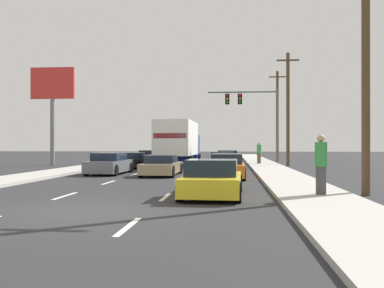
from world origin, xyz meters
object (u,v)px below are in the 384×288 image
Objects in this scene: utility_pole_near at (366,49)px; pedestrian_near_corner at (259,153)px; traffic_signal_mast at (249,106)px; car_yellow at (212,180)px; utility_pole_mid at (288,108)px; car_green at (228,158)px; car_orange at (227,167)px; car_gray at (109,164)px; box_truck at (179,141)px; car_navy at (223,162)px; utility_pole_far at (277,115)px; car_black at (132,161)px; roadside_billboard at (52,96)px; pedestrian_mid_block at (321,164)px; car_maroon at (150,158)px; car_tan at (162,166)px.

utility_pole_near reaches higher than pedestrian_near_corner.
car_yellow is at bearing -94.94° from traffic_signal_mast.
utility_pole_mid is at bearing -27.54° from pedestrian_near_corner.
car_green is 13.65m from car_orange.
utility_pole_near is (11.62, -9.37, 4.37)m from car_gray.
car_orange is at bearing -69.72° from box_truck.
car_orange is 0.65× the size of traffic_signal_mast.
car_navy is 18.09m from utility_pole_far.
box_truck is at bearing 27.38° from car_black.
utility_pole_near is (2.93, -24.88, -0.34)m from traffic_signal_mast.
pedestrian_near_corner is at bearing 67.76° from car_navy.
utility_pole_far is 22.89m from roadside_billboard.
utility_pole_mid is 4.46m from pedestrian_near_corner.
roadside_billboard is at bearing 135.54° from utility_pole_near.
car_black is 0.46× the size of utility_pole_far.
car_yellow is at bearing -90.13° from car_navy.
utility_pole_near reaches higher than car_gray.
car_yellow is at bearing -79.41° from box_truck.
roadside_billboard is at bearing 125.69° from car_yellow.
car_navy is at bearing 89.87° from car_yellow.
pedestrian_mid_block is at bearing -150.15° from utility_pole_near.
box_truck reaches higher than car_orange.
utility_pole_far is (5.48, 31.45, 4.35)m from car_yellow.
box_truck is at bearing -163.57° from utility_pole_mid.
utility_pole_near is 26.99m from roadside_billboard.
pedestrian_mid_block is at bearing -81.77° from car_green.
car_green is 0.49× the size of utility_pole_mid.
pedestrian_near_corner is (0.72, -3.75, -4.25)m from traffic_signal_mast.
car_green is 2.48× the size of pedestrian_near_corner.
box_truck is 0.91× the size of utility_pole_far.
box_truck reaches higher than car_green.
utility_pole_far is (0.34, 30.71, -0.04)m from utility_pole_near.
pedestrian_mid_block is (9.95, -10.33, 0.52)m from car_gray.
utility_pole_near is 30.71m from utility_pole_far.
roadside_billboard is (-14.50, 11.71, 5.14)m from car_orange.
car_navy is 0.87× the size of car_orange.
car_green is at bearing 87.62° from car_navy.
box_truck is 11.43m from roadside_billboard.
box_truck reaches higher than car_maroon.
car_gray is at bearing 122.63° from car_yellow.
pedestrian_near_corner reaches higher than car_black.
utility_pole_mid is (8.45, 11.33, 4.19)m from car_tan.
car_black is 2.42× the size of pedestrian_near_corner.
box_truck is at bearing -7.74° from roadside_billboard.
pedestrian_mid_block is at bearing -87.23° from traffic_signal_mast.
car_yellow reaches higher than car_black.
car_tan is 12.71m from car_green.
car_maroon is 0.98× the size of car_black.
traffic_signal_mast is at bearing 52.96° from box_truck.
car_gray is 18.40m from traffic_signal_mast.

